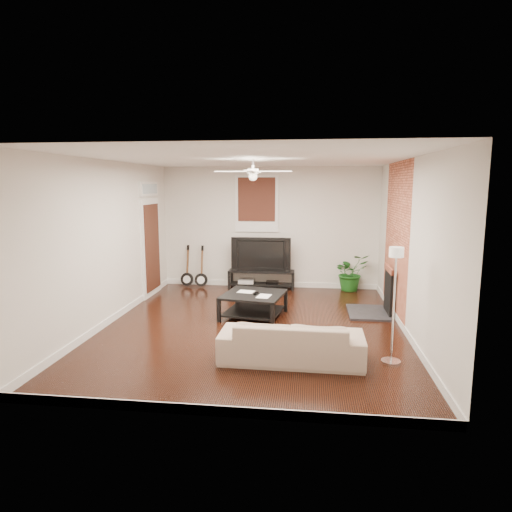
# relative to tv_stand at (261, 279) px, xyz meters

# --- Properties ---
(room) EXTENTS (5.01, 6.01, 2.81)m
(room) POSITION_rel_tv_stand_xyz_m (0.16, -2.78, 1.19)
(room) COLOR black
(room) RESTS_ON ground
(brick_accent) EXTENTS (0.02, 2.20, 2.80)m
(brick_accent) POSITION_rel_tv_stand_xyz_m (2.65, -1.78, 1.19)
(brick_accent) COLOR #9F4A33
(brick_accent) RESTS_ON floor
(fireplace) EXTENTS (0.80, 1.10, 0.92)m
(fireplace) POSITION_rel_tv_stand_xyz_m (2.36, -1.78, 0.25)
(fireplace) COLOR black
(fireplace) RESTS_ON floor
(window_back) EXTENTS (1.00, 0.06, 1.30)m
(window_back) POSITION_rel_tv_stand_xyz_m (-0.14, 0.19, 1.74)
(window_back) COLOR #401911
(window_back) RESTS_ON wall_back
(door_left) EXTENTS (0.08, 1.00, 2.50)m
(door_left) POSITION_rel_tv_stand_xyz_m (-2.30, -0.88, 1.04)
(door_left) COLOR white
(door_left) RESTS_ON wall_left
(tv_stand) EXTENTS (1.52, 0.40, 0.43)m
(tv_stand) POSITION_rel_tv_stand_xyz_m (0.00, 0.00, 0.00)
(tv_stand) COLOR black
(tv_stand) RESTS_ON floor
(tv) EXTENTS (1.36, 0.18, 0.78)m
(tv) POSITION_rel_tv_stand_xyz_m (0.00, 0.02, 0.60)
(tv) COLOR black
(tv) RESTS_ON tv_stand
(coffee_table) EXTENTS (1.20, 1.20, 0.44)m
(coffee_table) POSITION_rel_tv_stand_xyz_m (0.10, -2.23, 0.01)
(coffee_table) COLOR black
(coffee_table) RESTS_ON floor
(sofa) EXTENTS (1.96, 0.79, 0.57)m
(sofa) POSITION_rel_tv_stand_xyz_m (0.87, -4.20, 0.07)
(sofa) COLOR #C0AA90
(sofa) RESTS_ON floor
(floor_lamp) EXTENTS (0.27, 0.27, 1.59)m
(floor_lamp) POSITION_rel_tv_stand_xyz_m (2.22, -4.10, 0.58)
(floor_lamp) COLOR silver
(floor_lamp) RESTS_ON floor
(potted_plant) EXTENTS (0.96, 0.91, 0.85)m
(potted_plant) POSITION_rel_tv_stand_xyz_m (2.04, 0.04, 0.21)
(potted_plant) COLOR #195719
(potted_plant) RESTS_ON floor
(guitar_left) EXTENTS (0.31, 0.23, 0.98)m
(guitar_left) POSITION_rel_tv_stand_xyz_m (-1.77, -0.03, 0.28)
(guitar_left) COLOR black
(guitar_left) RESTS_ON floor
(guitar_right) EXTENTS (0.31, 0.23, 0.98)m
(guitar_right) POSITION_rel_tv_stand_xyz_m (-1.42, -0.06, 0.28)
(guitar_right) COLOR black
(guitar_right) RESTS_ON floor
(ceiling_fan) EXTENTS (1.24, 1.24, 0.32)m
(ceiling_fan) POSITION_rel_tv_stand_xyz_m (0.16, -2.78, 2.39)
(ceiling_fan) COLOR white
(ceiling_fan) RESTS_ON ceiling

